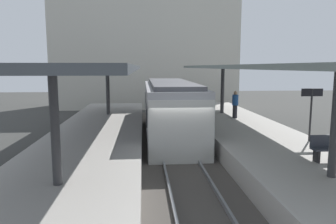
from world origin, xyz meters
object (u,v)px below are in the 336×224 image
object	(u,v)px
commuter_train	(171,110)
passenger_near_bench	(235,104)
platform_bench	(332,147)
platform_sign	(311,103)

from	to	relation	value
commuter_train	passenger_near_bench	size ratio (longest dim) A/B	6.16
platform_bench	passenger_near_bench	xyz separation A→B (m)	(-0.62, 9.01, 0.38)
platform_bench	passenger_near_bench	distance (m)	9.04
commuter_train	platform_bench	size ratio (longest dim) A/B	7.21
commuter_train	platform_sign	size ratio (longest dim) A/B	4.57
platform_bench	passenger_near_bench	size ratio (longest dim) A/B	0.85
commuter_train	platform_bench	world-z (taller)	commuter_train
platform_bench	passenger_near_bench	bearing A→B (deg)	93.93
platform_sign	passenger_near_bench	world-z (taller)	platform_sign
platform_bench	platform_sign	size ratio (longest dim) A/B	0.63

